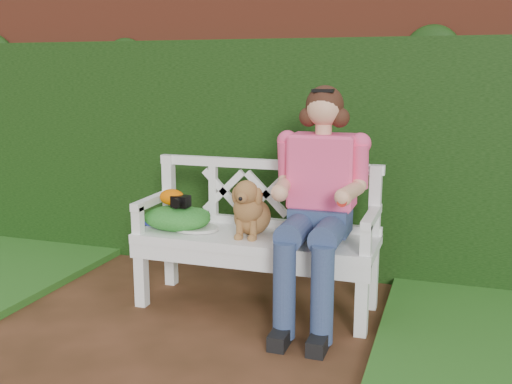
% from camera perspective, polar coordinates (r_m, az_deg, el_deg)
% --- Properties ---
extents(ground, '(60.00, 60.00, 0.00)m').
position_cam_1_polar(ground, '(3.26, -10.55, -15.81)').
color(ground, '#352110').
extents(brick_wall, '(10.00, 0.30, 2.20)m').
position_cam_1_polar(brick_wall, '(4.66, 0.36, 6.81)').
color(brick_wall, brown).
rests_on(brick_wall, ground).
extents(ivy_hedge, '(10.00, 0.18, 1.70)m').
position_cam_1_polar(ivy_hedge, '(4.48, -0.52, 3.39)').
color(ivy_hedge, '#1F3F14').
rests_on(ivy_hedge, ground).
extents(garden_bench, '(1.60, 0.64, 0.48)m').
position_cam_1_polar(garden_bench, '(3.81, 0.00, -7.53)').
color(garden_bench, white).
rests_on(garden_bench, ground).
extents(seated_woman, '(0.72, 0.87, 1.37)m').
position_cam_1_polar(seated_woman, '(3.56, 6.12, -1.47)').
color(seated_woman, '#FB3B6F').
rests_on(seated_woman, ground).
extents(dog, '(0.25, 0.34, 0.37)m').
position_cam_1_polar(dog, '(3.67, -0.48, -1.39)').
color(dog, '#956033').
rests_on(dog, garden_bench).
extents(tennis_racket, '(0.60, 0.33, 0.03)m').
position_cam_1_polar(tennis_racket, '(3.86, -6.12, -3.40)').
color(tennis_racket, '#EBE9CC').
rests_on(tennis_racket, garden_bench).
extents(green_bag, '(0.46, 0.36, 0.15)m').
position_cam_1_polar(green_bag, '(3.88, -7.53, -2.41)').
color(green_bag, '#278221').
rests_on(green_bag, garden_bench).
extents(camera_item, '(0.11, 0.09, 0.07)m').
position_cam_1_polar(camera_item, '(3.83, -7.17, -0.88)').
color(camera_item, black).
rests_on(camera_item, green_bag).
extents(baseball_glove, '(0.17, 0.12, 0.10)m').
position_cam_1_polar(baseball_glove, '(3.88, -8.02, -0.49)').
color(baseball_glove, '#DF6000').
rests_on(baseball_glove, green_bag).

